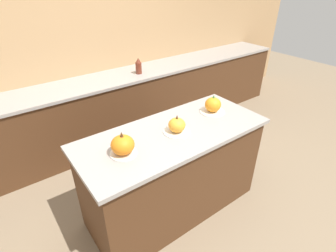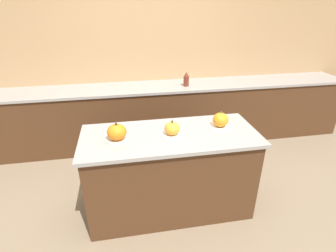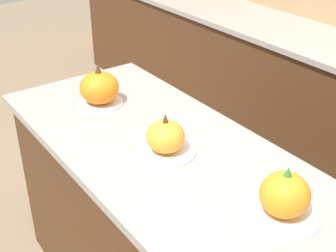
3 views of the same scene
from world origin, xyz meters
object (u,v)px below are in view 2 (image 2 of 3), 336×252
at_px(pumpkin_cake_right, 220,121).
at_px(bottle_tall, 186,79).
at_px(pumpkin_cake_left, 117,132).
at_px(pumpkin_cake_center, 172,129).

height_order(pumpkin_cake_right, bottle_tall, bottle_tall).
height_order(pumpkin_cake_left, pumpkin_cake_right, pumpkin_cake_left).
xyz_separation_m(pumpkin_cake_left, pumpkin_cake_right, (1.00, 0.09, -0.01)).
xyz_separation_m(pumpkin_cake_right, bottle_tall, (-0.02, 1.32, 0.04)).
xyz_separation_m(pumpkin_cake_center, pumpkin_cake_right, (0.50, 0.08, 0.01)).
bearing_deg(bottle_tall, pumpkin_cake_right, -89.10).
relative_size(pumpkin_cake_left, bottle_tall, 0.99).
xyz_separation_m(pumpkin_cake_left, pumpkin_cake_center, (0.50, 0.00, -0.02)).
relative_size(pumpkin_cake_left, pumpkin_cake_center, 0.90).
bearing_deg(pumpkin_cake_left, bottle_tall, 55.13).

